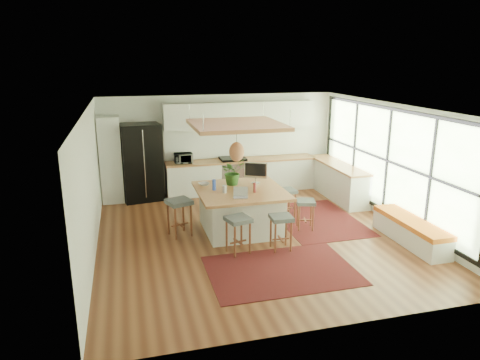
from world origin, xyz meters
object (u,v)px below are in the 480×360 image
object	(u,v)px
island_plant	(233,174)
stool_near_right	(281,232)
stool_left_side	(180,220)
laptop	(241,192)
monitor	(256,172)
microwave	(183,157)
island	(241,210)
stool_right_back	(286,203)
stool_right_front	(305,214)
fridge	(141,166)
stool_near_left	(238,236)

from	to	relation	value
island_plant	stool_near_right	bearing A→B (deg)	-70.60
stool_left_side	island_plant	size ratio (longest dim) A/B	1.35
laptop	monitor	world-z (taller)	monitor
laptop	microwave	world-z (taller)	microwave
monitor	laptop	bearing A→B (deg)	-94.87
island	stool_right_back	bearing A→B (deg)	22.49
stool_right_front	island_plant	xyz separation A→B (m)	(-1.46, 0.73, 0.80)
stool_right_back	island_plant	bearing A→B (deg)	-176.34
fridge	stool_right_front	distance (m)	4.61
fridge	stool_right_back	xyz separation A→B (m)	(3.21, -2.29, -0.57)
microwave	fridge	bearing A→B (deg)	-178.82
stool_left_side	laptop	bearing A→B (deg)	-26.68
island	stool_right_front	distance (m)	1.43
stool_right_back	stool_right_front	bearing A→B (deg)	-80.24
fridge	island	xyz separation A→B (m)	(1.96, -2.81, -0.46)
island	stool_near_right	world-z (taller)	island
stool_right_back	microwave	world-z (taller)	microwave
island	stool_right_back	size ratio (longest dim) A/B	2.67
island	stool_near_left	bearing A→B (deg)	-107.09
fridge	stool_near_left	xyz separation A→B (m)	(1.61, -3.93, -0.57)
stool_right_front	laptop	world-z (taller)	laptop
island	microwave	world-z (taller)	microwave
fridge	island	world-z (taller)	fridge
monitor	island	bearing A→B (deg)	-111.53
stool_left_side	stool_right_back	bearing A→B (deg)	10.56
stool_right_front	microwave	xyz separation A→B (m)	(-2.24, 3.12, 0.73)
stool_near_left	laptop	world-z (taller)	laptop
stool_near_left	fridge	bearing A→B (deg)	112.34
stool_near_right	laptop	bearing A→B (deg)	136.02
island	laptop	xyz separation A→B (m)	(-0.15, -0.55, 0.58)
island	stool_near_left	size ratio (longest dim) A/B	2.53
stool_near_left	stool_near_right	bearing A→B (deg)	-4.08
microwave	stool_right_back	bearing A→B (deg)	-46.82
fridge	stool_near_right	xyz separation A→B (m)	(2.46, -3.99, -0.57)
stool_near_left	island	bearing A→B (deg)	72.91
stool_left_side	island_plant	xyz separation A→B (m)	(1.26, 0.40, 0.80)
stool_near_left	stool_right_front	xyz separation A→B (m)	(1.74, 0.82, 0.00)
stool_right_front	island_plant	bearing A→B (deg)	153.25
stool_right_front	microwave	size ratio (longest dim) A/B	1.38
stool_right_back	monitor	xyz separation A→B (m)	(-0.80, -0.13, 0.83)
monitor	microwave	distance (m)	2.75
monitor	microwave	size ratio (longest dim) A/B	1.08
fridge	stool_left_side	world-z (taller)	fridge
stool_right_front	monitor	bearing A→B (deg)	143.58
stool_near_right	laptop	xyz separation A→B (m)	(-0.65, 0.63, 0.70)
stool_near_left	stool_right_back	bearing A→B (deg)	45.80
stool_right_front	laptop	size ratio (longest dim) A/B	2.15
stool_near_right	stool_right_front	size ratio (longest dim) A/B	1.05
laptop	monitor	xyz separation A→B (m)	(0.60, 0.95, 0.14)
stool_right_back	laptop	bearing A→B (deg)	-142.52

